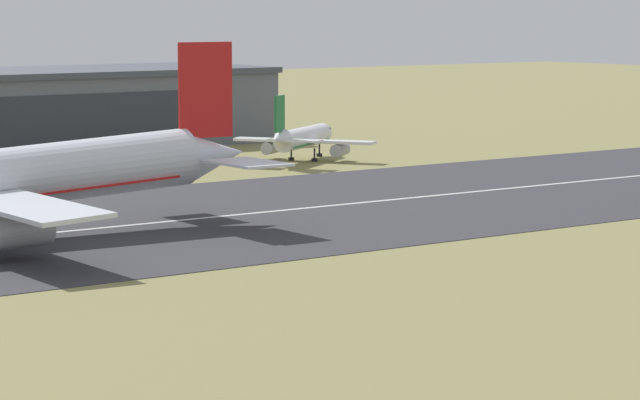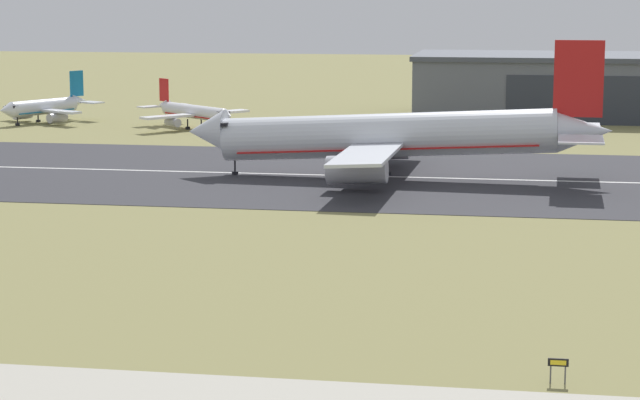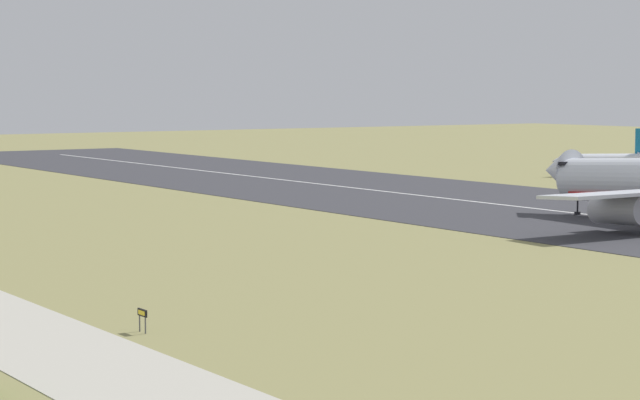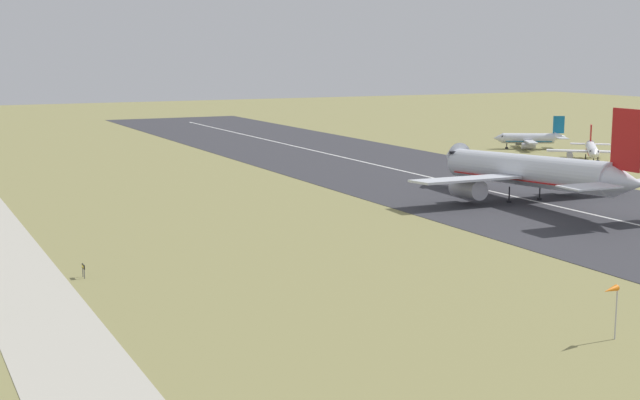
# 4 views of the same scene
# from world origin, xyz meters

# --- Properties ---
(ground_plane) EXTENTS (717.79, 717.79, 0.00)m
(ground_plane) POSITION_xyz_m (0.00, 59.06, 0.00)
(ground_plane) COLOR olive
(taxiway_road) EXTENTS (358.34, 10.04, 0.05)m
(taxiway_road) POSITION_xyz_m (0.00, 27.49, 0.03)
(taxiway_road) COLOR #B2AD9E
(taxiway_road) RESTS_ON ground_plane
(airplane_parked_east) EXTENTS (18.91, 20.38, 9.08)m
(airplane_parked_east) POSITION_xyz_m (-83.95, 173.50, 2.82)
(airplane_parked_east) COLOR silver
(airplane_parked_east) RESTS_ON ground_plane
(runway_sign) EXTENTS (1.28, 0.13, 1.63)m
(runway_sign) POSITION_xyz_m (5.59, 34.48, 1.21)
(runway_sign) COLOR #4C4C51
(runway_sign) RESTS_ON ground_plane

